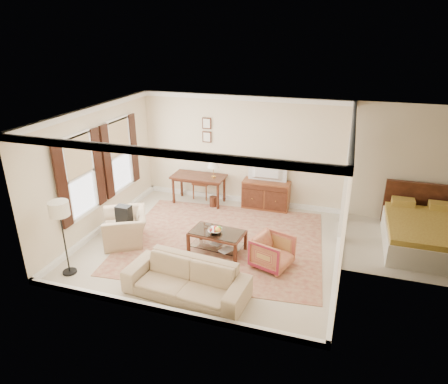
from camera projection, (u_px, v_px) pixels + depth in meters
The scene contains 21 objects.
room_shell at pixel (210, 135), 7.98m from camera, with size 5.51×5.01×2.91m.
annex_bedroom at pixel (426, 235), 8.55m from camera, with size 3.00×2.70×2.90m.
window_front at pixel (80, 176), 8.47m from camera, with size 0.12×1.56×1.80m, color #CCB284, non-canonical shape.
window_rear at pixel (120, 155), 9.88m from camera, with size 0.12×1.56×1.80m, color #CCB284, non-canonical shape.
doorway at pixel (345, 189), 9.08m from camera, with size 0.10×1.12×2.25m, color white, non-canonical shape.
rug at pixel (222, 241), 9.01m from camera, with size 4.40×3.77×0.01m, color maroon.
writing_desk at pixel (199, 179), 10.76m from camera, with size 1.43×0.71×0.78m.
desk_chair at pixel (202, 180), 11.14m from camera, with size 0.45×0.45×1.05m, color brown, non-canonical shape.
desk_lamp at pixel (213, 168), 10.51m from camera, with size 0.32×0.32×0.50m, color silver, non-canonical shape.
framed_prints at pixel (207, 130), 10.63m from camera, with size 0.25×0.04×0.68m, color #512517, non-canonical shape.
sideboard at pixel (266, 195), 10.54m from camera, with size 1.23×0.47×0.76m, color brown.
tv at pixel (267, 164), 10.19m from camera, with size 0.96×0.55×0.13m, color black.
coffee_table at pixel (217, 236), 8.47m from camera, with size 1.19×0.77×0.48m.
fruit_bowl at pixel (215, 230), 8.37m from camera, with size 0.42×0.42×0.10m, color silver.
book_a at pixel (214, 241), 8.63m from camera, with size 0.28×0.04×0.38m, color brown.
book_b at pixel (223, 248), 8.37m from camera, with size 0.28×0.03×0.38m, color brown.
striped_armchair at pixel (272, 251), 7.93m from camera, with size 0.70×0.66×0.72m, color maroon.
club_armchair at pixel (125, 223), 8.85m from camera, with size 1.06×0.69×0.93m, color tan.
backpack at pixel (124, 213), 8.75m from camera, with size 0.32×0.22×0.40m, color black.
sofa at pixel (186, 275), 7.04m from camera, with size 2.22×0.65×0.87m, color tan.
floor_lamp at pixel (60, 214), 7.37m from camera, with size 0.38×0.38×1.53m.
Camera 1 is at (2.63, -7.36, 4.47)m, focal length 32.00 mm.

